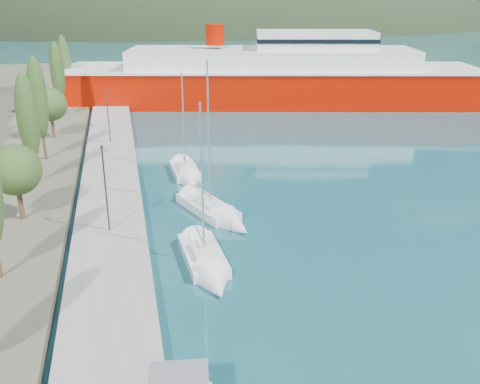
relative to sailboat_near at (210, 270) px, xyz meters
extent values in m
plane|color=#19535B|center=(2.98, 110.70, -0.31)|extent=(1400.00, 1400.00, 0.00)
cube|color=gray|center=(-6.02, 16.70, 0.09)|extent=(5.00, 88.00, 0.80)
cylinder|color=#47301E|center=(-12.28, 9.99, 1.55)|extent=(0.36, 0.36, 2.32)
sphere|color=#2F481D|center=(-12.28, 9.99, 4.20)|extent=(3.71, 3.71, 3.71)
cylinder|color=#47301E|center=(-12.28, 17.98, 1.45)|extent=(0.30, 0.30, 2.11)
ellipsoid|color=#2F481D|center=(-12.28, 17.98, 6.23)|extent=(1.80, 1.80, 7.47)
cylinder|color=#47301E|center=(-12.28, 25.13, 1.50)|extent=(0.30, 0.30, 2.21)
ellipsoid|color=#2F481D|center=(-12.28, 25.13, 6.53)|extent=(1.80, 1.80, 7.85)
cylinder|color=#47301E|center=(-12.28, 33.33, 1.55)|extent=(0.36, 0.36, 2.33)
sphere|color=#2F481D|center=(-12.28, 33.33, 4.21)|extent=(3.72, 3.72, 3.72)
cylinder|color=#47301E|center=(-12.28, 44.60, 1.45)|extent=(0.30, 0.30, 2.12)
ellipsoid|color=#2F481D|center=(-12.28, 44.60, 6.27)|extent=(1.80, 1.80, 7.52)
cylinder|color=#47301E|center=(-12.28, 55.56, 1.44)|extent=(0.30, 0.30, 2.10)
ellipsoid|color=#2F481D|center=(-12.28, 55.56, 6.22)|extent=(1.80, 1.80, 7.45)
cylinder|color=#2D2D33|center=(-6.02, 6.29, 3.49)|extent=(0.12, 0.12, 6.00)
cube|color=#2D2D33|center=(-6.02, 6.54, 6.49)|extent=(0.15, 0.50, 0.12)
cylinder|color=#2D2D33|center=(-6.02, 29.77, 3.49)|extent=(0.12, 0.12, 6.00)
cube|color=#2D2D33|center=(-6.02, 30.02, 6.49)|extent=(0.15, 0.50, 0.12)
cube|color=silver|center=(-0.11, 1.94, -0.05)|extent=(2.68, 5.91, 0.93)
cube|color=silver|center=(-0.08, 1.55, 0.57)|extent=(1.54, 2.39, 0.36)
cylinder|color=silver|center=(-0.08, 1.55, 5.30)|extent=(0.12, 0.12, 9.77)
cone|color=silver|center=(0.10, -1.76, -0.05)|extent=(2.51, 2.82, 2.37)
cube|color=silver|center=(1.53, 10.03, -0.06)|extent=(4.48, 6.86, 0.91)
cube|color=silver|center=(1.68, 9.63, 0.55)|extent=(2.23, 2.91, 0.35)
cylinder|color=silver|center=(1.68, 9.63, 5.97)|extent=(0.12, 0.12, 11.13)
cone|color=silver|center=(3.01, 6.17, -0.06)|extent=(3.25, 3.64, 2.33)
cube|color=silver|center=(0.90, 19.49, -0.06)|extent=(2.52, 5.34, 0.90)
cube|color=silver|center=(0.91, 19.14, 0.54)|extent=(1.47, 2.16, 0.35)
cylinder|color=silver|center=(0.91, 19.14, 4.89)|extent=(0.12, 0.12, 9.00)
cone|color=silver|center=(1.04, 16.13, -0.06)|extent=(2.40, 2.55, 2.30)
cube|color=#A30F00|center=(18.02, 50.03, 2.02)|extent=(62.79, 26.13, 5.94)
cube|color=silver|center=(18.02, 50.03, 4.99)|extent=(63.30, 26.60, 0.32)
cube|color=silver|center=(18.02, 50.03, 6.27)|extent=(43.72, 19.77, 3.18)
cube|color=silver|center=(24.22, 48.61, 9.13)|extent=(18.55, 11.53, 2.54)
cylinder|color=#A30F00|center=(9.75, 51.93, 9.87)|extent=(2.76, 2.76, 2.97)
camera|label=1|loc=(-4.52, -28.79, 16.34)|focal=40.00mm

